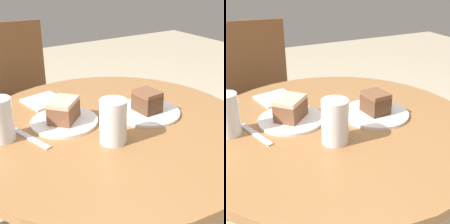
% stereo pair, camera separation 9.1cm
% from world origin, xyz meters
% --- Properties ---
extents(table, '(0.93, 0.93, 0.75)m').
position_xyz_m(table, '(0.00, 0.00, 0.54)').
color(table, '#9E6B3D').
rests_on(table, ground_plane).
extents(chair, '(0.52, 0.52, 0.94)m').
position_xyz_m(chair, '(-0.12, 0.82, 0.49)').
color(chair, brown).
rests_on(chair, ground_plane).
extents(plate_near, '(0.22, 0.22, 0.01)m').
position_xyz_m(plate_near, '(-0.13, 0.08, 0.75)').
color(plate_near, white).
rests_on(plate_near, table).
extents(plate_far, '(0.23, 0.23, 0.01)m').
position_xyz_m(plate_far, '(0.14, 0.00, 0.75)').
color(plate_far, white).
rests_on(plate_far, table).
extents(cake_slice_near, '(0.13, 0.13, 0.07)m').
position_xyz_m(cake_slice_near, '(-0.13, 0.08, 0.79)').
color(cake_slice_near, brown).
rests_on(cake_slice_near, plate_near).
extents(cake_slice_far, '(0.08, 0.09, 0.07)m').
position_xyz_m(cake_slice_far, '(0.14, 0.00, 0.79)').
color(cake_slice_far, brown).
rests_on(cake_slice_far, plate_far).
extents(glass_lemonade, '(0.08, 0.08, 0.13)m').
position_xyz_m(glass_lemonade, '(-0.06, -0.10, 0.80)').
color(glass_lemonade, silver).
rests_on(glass_lemonade, table).
extents(glass_water, '(0.07, 0.07, 0.13)m').
position_xyz_m(glass_water, '(-0.33, 0.08, 0.81)').
color(glass_water, silver).
rests_on(glass_water, table).
extents(napkin_stack, '(0.16, 0.16, 0.01)m').
position_xyz_m(napkin_stack, '(-0.13, 0.29, 0.75)').
color(napkin_stack, silver).
rests_on(napkin_stack, table).
extents(fork, '(0.07, 0.17, 0.00)m').
position_xyz_m(fork, '(-0.26, 0.04, 0.75)').
color(fork, silver).
rests_on(fork, table).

